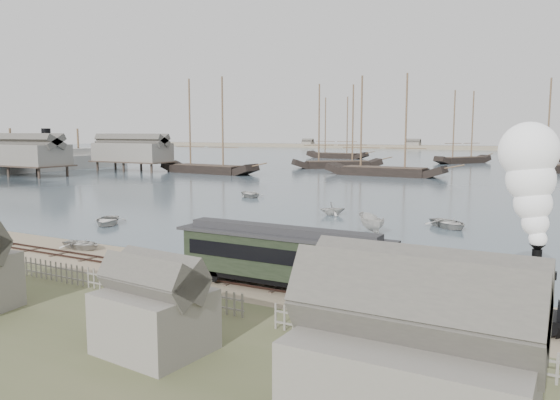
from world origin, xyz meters
The scene contains 22 objects.
ground centered at (0.00, 0.00, 0.00)m, with size 600.00×600.00×0.00m, color tan.
harbor_water centered at (0.00, 170.00, 0.03)m, with size 600.00×336.00×0.06m, color #445462.
rail_track centered at (0.00, -2.00, 0.04)m, with size 120.00×1.80×0.16m.
picket_fence_west centered at (-6.50, -7.00, 0.00)m, with size 19.00×0.10×1.20m, color gray, non-canonical shape.
picket_fence_east centered at (12.50, -7.50, 0.00)m, with size 15.00×0.10×1.20m, color gray, non-canonical shape.
shed_mid centered at (2.00, -12.00, 0.00)m, with size 4.00×3.50×3.60m, color gray, non-canonical shape.
western_wharf centered at (-76.00, 40.00, 4.06)m, with size 36.00×56.00×8.00m, color gray, non-canonical shape.
far_spit centered at (0.00, 250.00, 0.00)m, with size 500.00×20.00×1.80m, color tan.
locomotive centered at (14.37, -2.00, 4.10)m, with size 7.12×2.66×8.87m.
passenger_coach centered at (2.24, -2.00, 1.98)m, with size 12.78×2.46×3.10m.
beached_dinghy centered at (-16.08, 0.07, 0.35)m, with size 3.39×2.42×0.70m, color beige.
steamship centered at (-89.00, 54.00, 4.77)m, with size 43.10×7.18×9.43m, color beige, non-canonical shape.
rowboat_0 centered at (-22.24, 8.39, 0.51)m, with size 4.31×3.08×0.89m, color beige.
rowboat_1 centered at (-6.08, 24.16, 0.76)m, with size 2.64×2.28×1.39m, color beige.
rowboat_2 centered at (0.67, 17.03, 0.83)m, with size 3.98×1.50×1.54m, color beige.
rowboat_3 centered at (6.22, 22.36, 0.52)m, with size 4.42×3.15×0.91m, color beige.
rowboat_6 centered at (-22.40, 33.70, 0.51)m, with size 4.32×3.08×0.89m, color beige.
schooner_0 centered at (-52.37, 64.90, 10.06)m, with size 23.37×5.39×20.00m, color black, non-canonical shape.
schooner_1 centered at (-34.99, 93.04, 10.06)m, with size 21.57×4.98×20.00m, color black, non-canonical shape.
schooner_2 centered at (-17.84, 76.62, 10.06)m, with size 23.96×5.53×20.00m, color black, non-canonical shape.
schooner_6 centered at (-54.10, 137.49, 10.06)m, with size 21.16×4.88×20.00m, color black, non-canonical shape.
schooner_7 centered at (-12.52, 128.32, 10.06)m, with size 18.64×4.30×20.00m, color black, non-canonical shape.
Camera 1 is at (16.59, -27.94, 8.79)m, focal length 35.00 mm.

